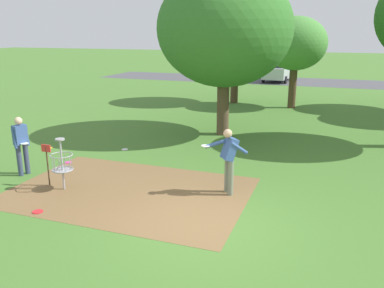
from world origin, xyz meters
TOP-DOWN VIEW (x-y plane):
  - ground_plane at (0.00, 0.00)m, footprint 160.00×160.00m
  - dirt_tee_pad at (-2.41, 1.09)m, footprint 6.12×4.16m
  - disc_golf_basket at (-4.15, 0.64)m, footprint 0.98×0.58m
  - player_foreground_watching at (-5.89, 1.19)m, footprint 0.44×0.49m
  - player_throwing at (0.05, 1.83)m, footprint 1.12×0.61m
  - frisbee_near_basket at (-4.39, 4.42)m, footprint 0.23×0.23m
  - frisbee_by_tee at (-7.05, 3.71)m, footprint 0.23×0.23m
  - frisbee_mid_grass at (-3.80, -0.74)m, footprint 0.24×0.24m
  - frisbee_far_left at (-5.38, 2.52)m, footprint 0.22×0.22m
  - tree_near_right at (0.24, 14.69)m, footprint 3.29×3.29m
  - tree_mid_center at (-1.74, 7.73)m, footprint 5.16×5.16m
  - tree_mid_right at (-3.12, 15.20)m, footprint 4.07×4.07m
  - parking_lot_strip at (0.00, 27.11)m, footprint 36.00×6.00m
  - parked_car_leftmost at (-6.30, 27.51)m, footprint 2.18×4.31m
  - parked_car_center_left at (-2.19, 26.73)m, footprint 2.23×4.33m

SIDE VIEW (x-z plane):
  - ground_plane at x=0.00m, z-range 0.00..0.00m
  - parking_lot_strip at x=0.00m, z-range 0.00..0.01m
  - dirt_tee_pad at x=-2.41m, z-range 0.00..0.01m
  - frisbee_near_basket at x=-4.39m, z-range 0.00..0.02m
  - frisbee_by_tee at x=-7.05m, z-range 0.00..0.02m
  - frisbee_mid_grass at x=-3.80m, z-range 0.00..0.02m
  - frisbee_far_left at x=-5.38m, z-range 0.00..0.02m
  - disc_golf_basket at x=-4.15m, z-range 0.06..1.45m
  - parked_car_leftmost at x=-6.30m, z-range 0.00..1.84m
  - parked_car_center_left at x=-2.19m, z-range 0.00..1.84m
  - player_foreground_watching at x=-5.89m, z-range 0.11..1.82m
  - player_throwing at x=0.05m, z-range 0.13..1.84m
  - tree_near_right at x=0.24m, z-range 0.99..5.82m
  - tree_mid_center at x=-1.74m, z-range 0.95..7.27m
  - tree_mid_right at x=-3.12m, z-range 1.31..7.44m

